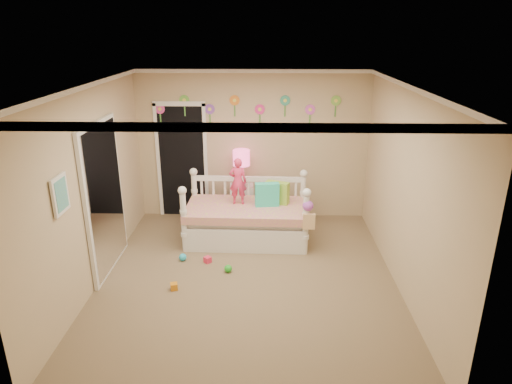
{
  "coord_description": "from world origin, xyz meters",
  "views": [
    {
      "loc": [
        0.25,
        -5.36,
        3.23
      ],
      "look_at": [
        0.1,
        0.6,
        1.05
      ],
      "focal_mm": 31.48,
      "sensor_mm": 36.0,
      "label": 1
    }
  ],
  "objects_px": {
    "nightstand": "(242,203)",
    "child": "(238,181)",
    "daybed": "(247,209)",
    "table_lamp": "(241,162)"
  },
  "relations": [
    {
      "from": "daybed",
      "to": "table_lamp",
      "type": "bearing_deg",
      "value": 100.65
    },
    {
      "from": "table_lamp",
      "to": "nightstand",
      "type": "bearing_deg",
      "value": 93.58
    },
    {
      "from": "child",
      "to": "table_lamp",
      "type": "distance_m",
      "value": 0.65
    },
    {
      "from": "nightstand",
      "to": "child",
      "type": "bearing_deg",
      "value": -95.95
    },
    {
      "from": "daybed",
      "to": "table_lamp",
      "type": "height_order",
      "value": "table_lamp"
    },
    {
      "from": "daybed",
      "to": "nightstand",
      "type": "distance_m",
      "value": 0.75
    },
    {
      "from": "daybed",
      "to": "child",
      "type": "height_order",
      "value": "child"
    },
    {
      "from": "table_lamp",
      "to": "child",
      "type": "bearing_deg",
      "value": -91.81
    },
    {
      "from": "daybed",
      "to": "nightstand",
      "type": "bearing_deg",
      "value": 100.65
    },
    {
      "from": "daybed",
      "to": "table_lamp",
      "type": "xyz_separation_m",
      "value": [
        -0.12,
        0.72,
        0.56
      ]
    }
  ]
}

